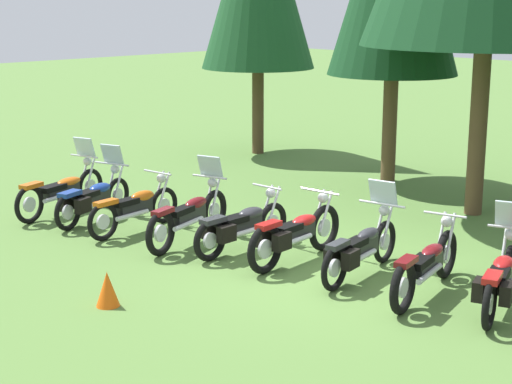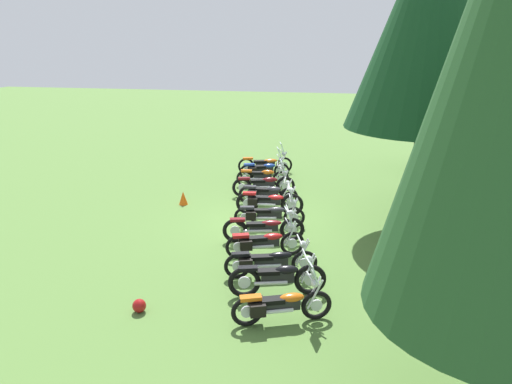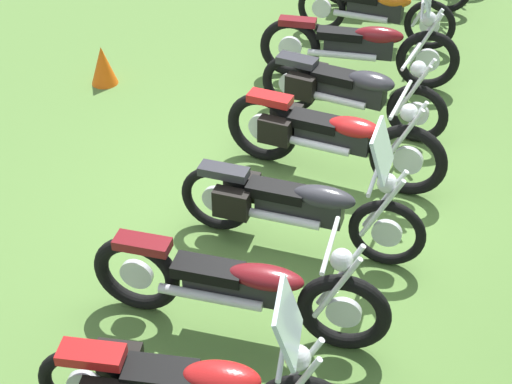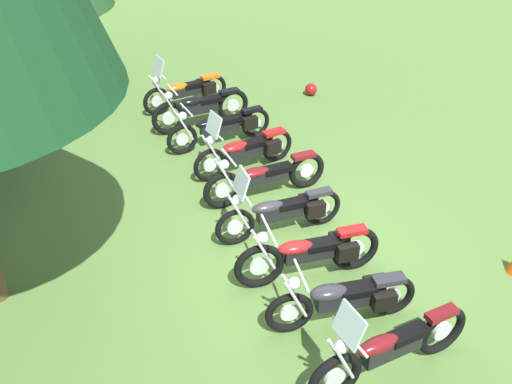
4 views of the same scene
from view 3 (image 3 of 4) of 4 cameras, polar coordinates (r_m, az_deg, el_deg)
ground_plane at (r=7.51m, az=3.96°, el=-1.25°), size 80.00×80.00×0.00m
motorcycle_2 at (r=10.59m, az=8.78°, el=13.02°), size 0.67×2.11×0.99m
motorcycle_3 at (r=9.49m, az=7.68°, el=10.46°), size 0.93×2.31×1.38m
motorcycle_4 at (r=8.61m, az=6.75°, el=7.41°), size 0.63×2.14×0.99m
motorcycle_5 at (r=7.74m, az=5.37°, el=4.08°), size 0.74×2.27×1.03m
motorcycle_6 at (r=6.82m, az=2.94°, el=-0.89°), size 0.84×2.20×1.34m
motorcycle_7 at (r=6.05m, az=-1.26°, el=-6.87°), size 0.82×2.35×1.01m
traffic_cone at (r=9.66m, az=-11.08°, el=9.04°), size 0.32×0.32×0.48m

